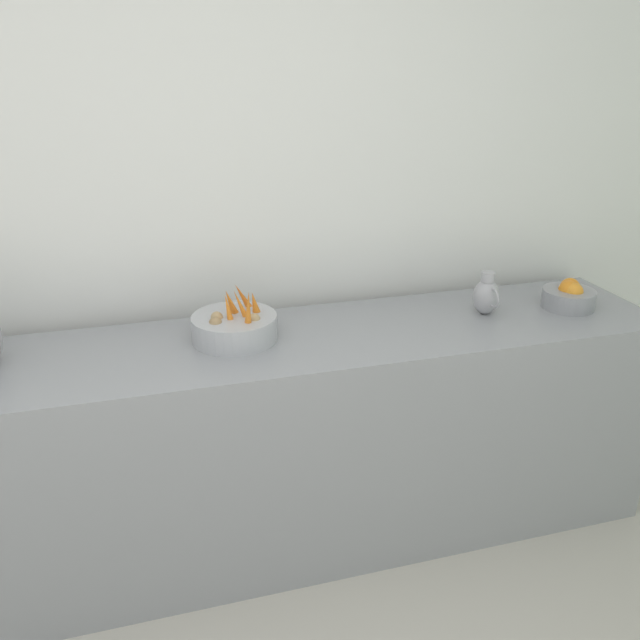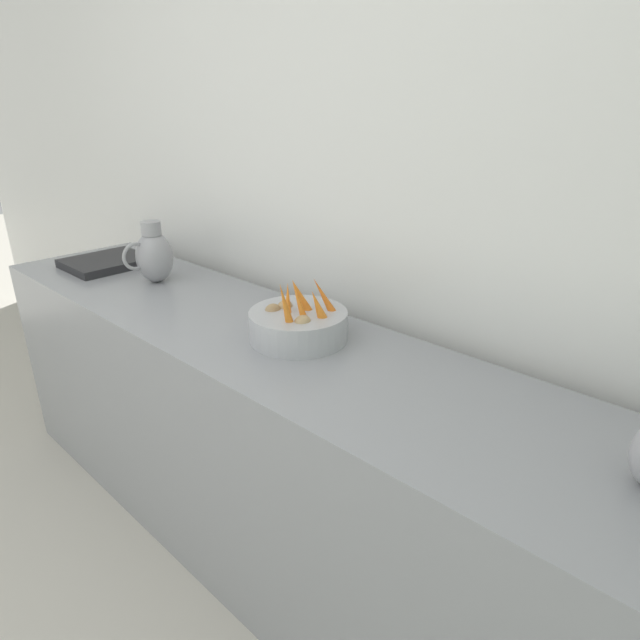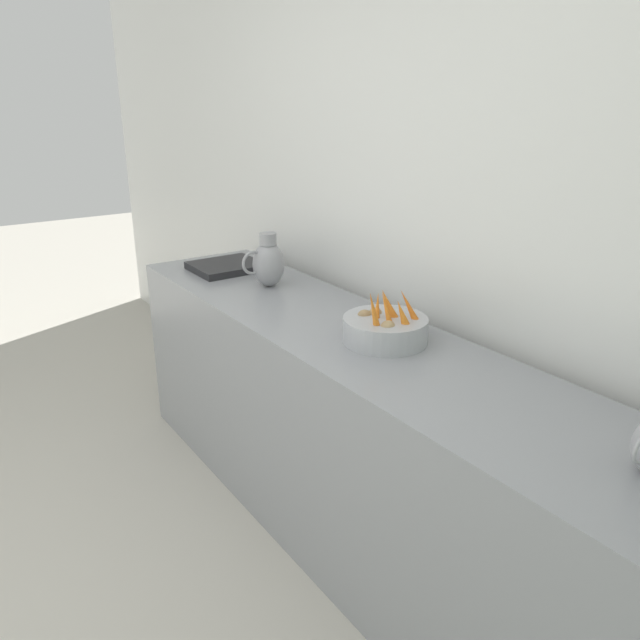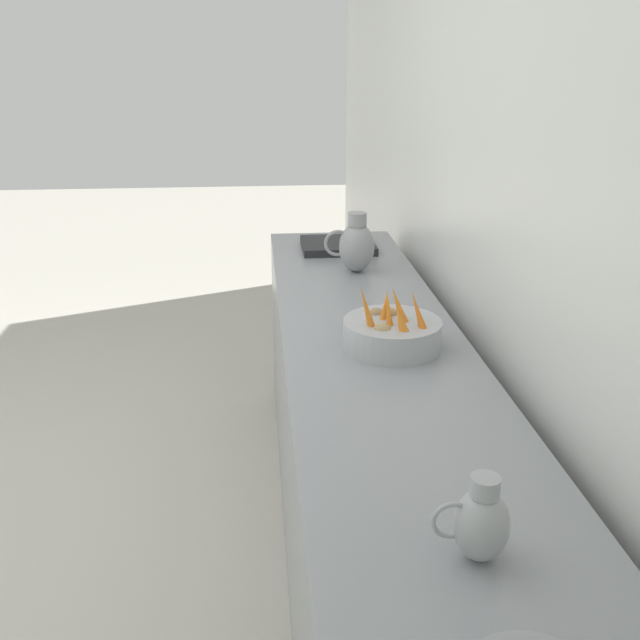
{
  "view_description": "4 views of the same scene",
  "coord_description": "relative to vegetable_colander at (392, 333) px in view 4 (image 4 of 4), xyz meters",
  "views": [
    {
      "loc": [
        0.58,
        -0.07,
        1.88
      ],
      "look_at": [
        -1.46,
        0.51,
        1.0
      ],
      "focal_mm": 36.2,
      "sensor_mm": 36.0,
      "label": 1
    },
    {
      "loc": [
        -0.49,
        1.34,
        1.61
      ],
      "look_at": [
        -1.53,
        0.36,
        1.03
      ],
      "focal_mm": 30.08,
      "sensor_mm": 36.0,
      "label": 2
    },
    {
      "loc": [
        -0.18,
        1.83,
        1.77
      ],
      "look_at": [
        -1.4,
        0.06,
        0.98
      ],
      "focal_mm": 34.99,
      "sensor_mm": 36.0,
      "label": 3
    },
    {
      "loc": [
        -1.17,
        2.3,
        1.8
      ],
      "look_at": [
        -1.35,
        0.27,
        1.03
      ],
      "focal_mm": 40.38,
      "sensor_mm": 36.0,
      "label": 4
    }
  ],
  "objects": [
    {
      "name": "metal_pitcher_tall",
      "position": [
        -0.0,
        -0.85,
        0.06
      ],
      "size": [
        0.21,
        0.15,
        0.25
      ],
      "color": "#939399",
      "rests_on": "prep_counter"
    },
    {
      "name": "prep_counter",
      "position": [
        0.04,
        0.06,
        -0.51
      ],
      "size": [
        0.6,
        3.21,
        0.91
      ],
      "primitive_type": "cube",
      "color": "gray",
      "rests_on": "ground_plane"
    },
    {
      "name": "tile_wall_left",
      "position": [
        -0.37,
        0.56,
        0.54
      ],
      "size": [
        0.1,
        8.65,
        3.0
      ],
      "primitive_type": "cube",
      "color": "white",
      "rests_on": "ground_plane"
    },
    {
      "name": "metal_pitcher_short",
      "position": [
        0.02,
        1.01,
        0.03
      ],
      "size": [
        0.15,
        0.1,
        0.17
      ],
      "color": "#A3A3A8",
      "rests_on": "prep_counter"
    },
    {
      "name": "vegetable_colander",
      "position": [
        0.0,
        0.0,
        0.0
      ],
      "size": [
        0.31,
        0.31,
        0.22
      ],
      "color": "#ADAFB5",
      "rests_on": "prep_counter"
    },
    {
      "name": "counter_sink_basin",
      "position": [
        0.03,
        -1.22,
        -0.03
      ],
      "size": [
        0.34,
        0.3,
        0.04
      ],
      "primitive_type": "cube",
      "color": "#232326",
      "rests_on": "prep_counter"
    }
  ]
}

